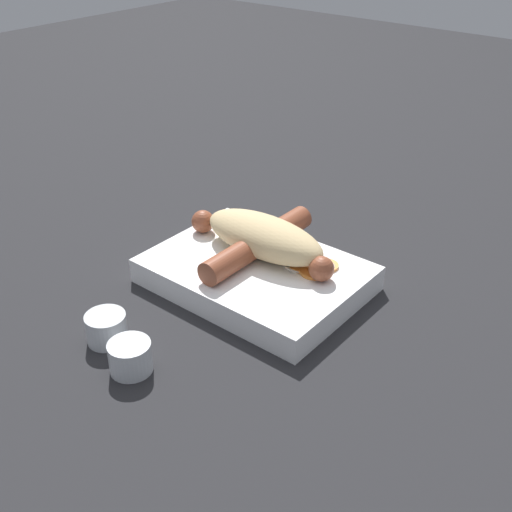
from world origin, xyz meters
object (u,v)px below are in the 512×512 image
at_px(sausage, 258,244).
at_px(bread_roll, 264,236).
at_px(condiment_cup_far, 128,357).
at_px(condiment_cup_near, 107,329).
at_px(food_tray, 256,274).

bearing_deg(sausage, bread_roll, 54.71).
distance_m(bread_roll, condiment_cup_far, 0.22).
bearing_deg(condiment_cup_near, food_tray, 73.11).
bearing_deg(food_tray, condiment_cup_far, -91.08).
xyz_separation_m(condiment_cup_near, condiment_cup_far, (0.05, -0.02, 0.00)).
relative_size(bread_roll, condiment_cup_near, 3.81).
bearing_deg(sausage, food_tray, -58.39).
bearing_deg(condiment_cup_far, condiment_cup_near, 163.11).
bearing_deg(condiment_cup_near, sausage, 77.69).
bearing_deg(sausage, condiment_cup_far, -87.95).
bearing_deg(condiment_cup_far, bread_roll, 90.95).
xyz_separation_m(food_tray, condiment_cup_far, (-0.00, -0.19, -0.00)).
height_order(sausage, condiment_cup_far, sausage).
relative_size(sausage, condiment_cup_near, 4.87).
height_order(bread_roll, condiment_cup_near, bread_roll).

